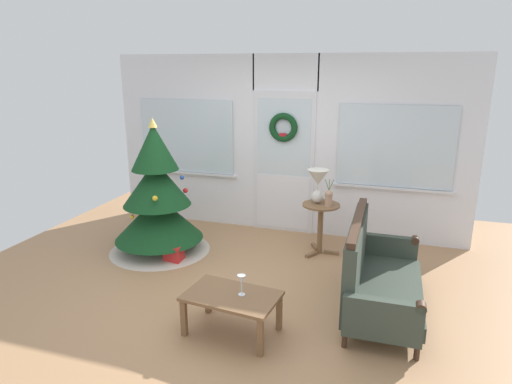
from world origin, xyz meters
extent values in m
plane|color=#AD7F56|center=(0.00, 0.00, 0.00)|extent=(6.76, 6.76, 0.00)
cube|color=white|center=(-1.52, 2.09, 1.27)|extent=(2.15, 0.08, 2.55)
cube|color=white|center=(1.52, 2.09, 1.27)|extent=(2.15, 0.08, 2.55)
cube|color=white|center=(0.00, 2.09, 2.30)|extent=(0.94, 0.08, 0.50)
cube|color=silver|center=(0.00, 2.05, 1.02)|extent=(0.90, 0.05, 2.05)
cube|color=white|center=(0.00, 2.03, 0.45)|extent=(0.78, 0.02, 0.80)
cube|color=silver|center=(0.00, 2.03, 1.40)|extent=(0.78, 0.01, 1.10)
cube|color=silver|center=(-1.52, 2.03, 1.35)|extent=(1.50, 0.01, 1.10)
cube|color=silver|center=(1.52, 2.03, 1.35)|extent=(1.50, 0.01, 1.10)
cube|color=silver|center=(-1.52, 2.02, 0.78)|extent=(1.59, 0.06, 0.03)
cube|color=silver|center=(1.52, 2.02, 0.78)|extent=(1.59, 0.06, 0.03)
torus|color=#123B1B|center=(0.00, 1.99, 1.55)|extent=(0.41, 0.09, 0.41)
cube|color=red|center=(0.00, 1.97, 1.42)|extent=(0.10, 0.02, 0.10)
cylinder|color=#4C331E|center=(-1.38, 0.81, 0.12)|extent=(0.10, 0.10, 0.24)
cone|color=beige|center=(-1.38, 0.81, 0.05)|extent=(1.33, 1.33, 0.10)
cone|color=#14421E|center=(-1.38, 0.81, 0.46)|extent=(1.15, 1.15, 0.59)
cone|color=#14421E|center=(-1.38, 0.81, 0.93)|extent=(0.88, 0.88, 0.59)
cone|color=#14421E|center=(-1.38, 0.81, 1.40)|extent=(0.60, 0.60, 0.59)
cone|color=#E0BC4C|center=(-1.38, 0.81, 1.71)|extent=(0.12, 0.12, 0.12)
sphere|color=red|center=(-1.65, 1.06, 0.66)|extent=(0.06, 0.06, 0.06)
sphere|color=gold|center=(-1.54, 0.44, 0.58)|extent=(0.05, 0.05, 0.05)
sphere|color=silver|center=(-1.55, 1.20, 0.44)|extent=(0.07, 0.07, 0.07)
sphere|color=#264CB2|center=(-1.05, 0.89, 1.01)|extent=(0.06, 0.06, 0.06)
sphere|color=red|center=(-1.08, 1.03, 0.80)|extent=(0.07, 0.07, 0.07)
sphere|color=gold|center=(-1.21, 0.47, 0.84)|extent=(0.07, 0.07, 0.07)
sphere|color=silver|center=(-1.80, 0.90, 0.60)|extent=(0.05, 0.05, 0.05)
sphere|color=#264CB2|center=(-1.60, 0.88, 1.29)|extent=(0.07, 0.07, 0.07)
cylinder|color=#3D281C|center=(1.83, -0.63, 0.07)|extent=(0.05, 0.05, 0.14)
cylinder|color=#3D281C|center=(1.83, 0.86, 0.07)|extent=(0.05, 0.05, 0.14)
cylinder|color=#3D281C|center=(1.23, -0.63, 0.07)|extent=(0.05, 0.05, 0.14)
cylinder|color=#3D281C|center=(1.23, 0.85, 0.07)|extent=(0.05, 0.05, 0.14)
cube|color=#384238|center=(1.53, 0.11, 0.21)|extent=(0.72, 1.43, 0.14)
cube|color=#384238|center=(1.23, 0.11, 0.59)|extent=(0.12, 1.43, 0.62)
cube|color=#3D281C|center=(1.23, 0.11, 0.93)|extent=(0.08, 1.40, 0.06)
cube|color=#384238|center=(1.54, -0.64, 0.33)|extent=(0.66, 0.09, 0.38)
cylinder|color=#3D281C|center=(1.83, -0.64, 0.50)|extent=(0.09, 0.09, 0.09)
cube|color=#384238|center=(1.53, 0.87, 0.33)|extent=(0.66, 0.09, 0.38)
cylinder|color=#3D281C|center=(1.82, 0.87, 0.50)|extent=(0.09, 0.09, 0.09)
cylinder|color=brown|center=(0.68, 1.35, 0.66)|extent=(0.48, 0.48, 0.02)
cylinder|color=brown|center=(0.68, 1.35, 0.32)|extent=(0.07, 0.07, 0.65)
cube|color=brown|center=(0.84, 1.35, 0.02)|extent=(0.20, 0.05, 0.04)
cube|color=brown|center=(0.60, 1.49, 0.02)|extent=(0.14, 0.20, 0.04)
cube|color=brown|center=(0.60, 1.21, 0.02)|extent=(0.14, 0.20, 0.04)
sphere|color=silver|center=(0.62, 1.39, 0.76)|extent=(0.16, 0.16, 0.16)
cylinder|color=silver|center=(0.62, 1.39, 0.88)|extent=(0.02, 0.02, 0.06)
cone|color=silver|center=(0.62, 1.39, 1.01)|extent=(0.28, 0.28, 0.20)
cylinder|color=tan|center=(0.78, 1.29, 0.75)|extent=(0.09, 0.09, 0.16)
sphere|color=tan|center=(0.78, 1.29, 0.83)|extent=(0.10, 0.10, 0.10)
cylinder|color=#4C7042|center=(0.76, 1.29, 0.93)|extent=(0.07, 0.01, 0.17)
cylinder|color=#4C7042|center=(0.78, 1.29, 0.93)|extent=(0.01, 0.01, 0.18)
cylinder|color=#4C7042|center=(0.80, 1.29, 0.93)|extent=(0.07, 0.01, 0.17)
cube|color=brown|center=(0.21, -0.71, 0.37)|extent=(0.89, 0.61, 0.03)
cube|color=brown|center=(-0.19, -0.88, 0.18)|extent=(0.05, 0.05, 0.36)
cube|color=brown|center=(0.57, -0.97, 0.18)|extent=(0.05, 0.05, 0.36)
cube|color=brown|center=(-0.14, -0.45, 0.18)|extent=(0.05, 0.05, 0.36)
cube|color=brown|center=(0.62, -0.53, 0.18)|extent=(0.05, 0.05, 0.36)
cylinder|color=silver|center=(0.30, -0.69, 0.39)|extent=(0.06, 0.06, 0.01)
cylinder|color=silver|center=(0.30, -0.69, 0.44)|extent=(0.01, 0.01, 0.10)
cone|color=silver|center=(0.30, -0.69, 0.54)|extent=(0.08, 0.08, 0.09)
cube|color=red|center=(-1.03, 0.54, 0.11)|extent=(0.21, 0.19, 0.21)
camera|label=1|loc=(1.52, -4.12, 2.39)|focal=31.39mm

